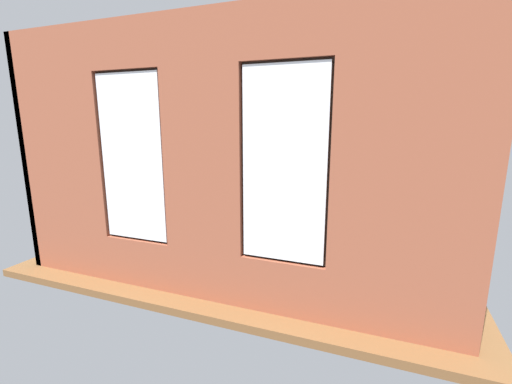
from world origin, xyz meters
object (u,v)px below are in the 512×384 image
remote_silver (245,210)px  potted_plant_corner_near_left (403,192)px  potted_plant_beside_window_right (99,228)px  coffee_table (251,216)px  potted_plant_foreground_right (208,183)px  cup_ceramic (253,213)px  potted_plant_corner_far_left (414,268)px  couch_left (396,234)px  tv_flatscreen (155,184)px  table_plant_small (272,207)px  couch_by_window (181,246)px  papasan_chair (289,197)px  candle_jar (251,211)px  media_console (157,212)px

remote_silver → potted_plant_corner_near_left: bearing=-159.1°
remote_silver → potted_plant_beside_window_right: (1.71, 1.95, 0.04)m
coffee_table → potted_plant_foreground_right: bearing=-42.6°
cup_ceramic → remote_silver: size_ratio=0.61×
cup_ceramic → potted_plant_corner_far_left: potted_plant_corner_far_left is taller
couch_left → potted_plant_corner_far_left: size_ratio=1.59×
tv_flatscreen → potted_plant_corner_near_left: bearing=-160.3°
table_plant_small → potted_plant_beside_window_right: potted_plant_beside_window_right is taller
cup_ceramic → table_plant_small: table_plant_small is taller
potted_plant_corner_far_left → couch_by_window: bearing=-1.7°
tv_flatscreen → papasan_chair: 2.96m
candle_jar → potted_plant_beside_window_right: potted_plant_beside_window_right is taller
couch_by_window → potted_plant_corner_far_left: (-3.11, 0.09, 0.20)m
tv_flatscreen → media_console: bearing=90.0°
candle_jar → media_console: 2.18m
couch_left → tv_flatscreen: bearing=-85.8°
potted_plant_beside_window_right → coffee_table: bearing=-135.5°
potted_plant_beside_window_right → tv_flatscreen: bearing=-81.0°
couch_by_window → table_plant_small: couch_by_window is taller
couch_left → potted_plant_corner_far_left: potted_plant_corner_far_left is taller
media_console → tv_flatscreen: size_ratio=0.95×
potted_plant_beside_window_right → table_plant_small: bearing=-138.3°
potted_plant_corner_far_left → potted_plant_beside_window_right: bearing=0.1°
remote_silver → tv_flatscreen: size_ratio=0.14×
couch_by_window → candle_jar: couch_by_window is taller
couch_by_window → remote_silver: (-0.25, -1.85, 0.10)m
coffee_table → tv_flatscreen: (2.17, -0.01, 0.47)m
tv_flatscreen → table_plant_small: bearing=-176.8°
couch_left → coffee_table: couch_left is taller
candle_jar → tv_flatscreen: bearing=-0.2°
remote_silver → cup_ceramic: bearing=129.5°
couch_by_window → potted_plant_beside_window_right: bearing=3.9°
candle_jar → potted_plant_foreground_right: potted_plant_foreground_right is taller
table_plant_small → media_console: (2.53, 0.14, -0.31)m
couch_left → remote_silver: 2.72m
papasan_chair → potted_plant_foreground_right: size_ratio=0.84×
couch_left → potted_plant_corner_near_left: potted_plant_corner_near_left is taller
potted_plant_foreground_right → remote_silver: bearing=136.6°
tv_flatscreen → potted_plant_corner_near_left: 5.18m
papasan_chair → couch_left: bearing=144.4°
potted_plant_beside_window_right → potted_plant_corner_near_left: potted_plant_corner_near_left is taller
coffee_table → candle_jar: candle_jar is taller
potted_plant_corner_far_left → potted_plant_corner_near_left: (-0.00, -3.59, 0.17)m
potted_plant_corner_far_left → tv_flatscreen: bearing=-20.7°
media_console → couch_left: bearing=179.6°
coffee_table → potted_plant_beside_window_right: 2.63m
media_console → cup_ceramic: bearing=176.7°
coffee_table → potted_plant_corner_near_left: 3.24m
table_plant_small → coffee_table: bearing=22.3°
candle_jar → couch_left: bearing=179.4°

